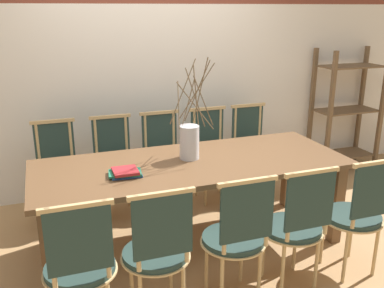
{
  "coord_description": "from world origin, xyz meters",
  "views": [
    {
      "loc": [
        -1.09,
        -3.06,
        1.93
      ],
      "look_at": [
        0.0,
        0.0,
        0.89
      ],
      "focal_mm": 40.0,
      "sensor_mm": 36.0,
      "label": 1
    }
  ],
  "objects_px": {
    "dining_table": "(192,172)",
    "book_stack": "(126,173)",
    "shelving_rack": "(346,111)",
    "chair_far_center": "(164,157)",
    "vase_centerpiece": "(190,140)",
    "chair_near_center": "(237,234)"
  },
  "relations": [
    {
      "from": "chair_far_center",
      "to": "vase_centerpiece",
      "type": "bearing_deg",
      "value": 91.49
    },
    {
      "from": "vase_centerpiece",
      "to": "chair_near_center",
      "type": "bearing_deg",
      "value": -89.24
    },
    {
      "from": "book_stack",
      "to": "shelving_rack",
      "type": "relative_size",
      "value": 0.18
    },
    {
      "from": "book_stack",
      "to": "shelving_rack",
      "type": "xyz_separation_m",
      "value": [
        2.93,
        1.19,
        -0.03
      ]
    },
    {
      "from": "vase_centerpiece",
      "to": "chair_far_center",
      "type": "bearing_deg",
      "value": 91.49
    },
    {
      "from": "dining_table",
      "to": "book_stack",
      "type": "relative_size",
      "value": 9.72
    },
    {
      "from": "shelving_rack",
      "to": "vase_centerpiece",
      "type": "bearing_deg",
      "value": -157.16
    },
    {
      "from": "chair_far_center",
      "to": "book_stack",
      "type": "xyz_separation_m",
      "value": [
        -0.55,
        -0.93,
        0.25
      ]
    },
    {
      "from": "chair_far_center",
      "to": "book_stack",
      "type": "bearing_deg",
      "value": 59.24
    },
    {
      "from": "dining_table",
      "to": "book_stack",
      "type": "bearing_deg",
      "value": -168.47
    },
    {
      "from": "chair_near_center",
      "to": "vase_centerpiece",
      "type": "distance_m",
      "value": 0.98
    },
    {
      "from": "book_stack",
      "to": "chair_far_center",
      "type": "bearing_deg",
      "value": 59.24
    },
    {
      "from": "chair_far_center",
      "to": "vase_centerpiece",
      "type": "height_order",
      "value": "vase_centerpiece"
    },
    {
      "from": "dining_table",
      "to": "chair_near_center",
      "type": "bearing_deg",
      "value": -88.56
    },
    {
      "from": "dining_table",
      "to": "shelving_rack",
      "type": "distance_m",
      "value": 2.61
    },
    {
      "from": "dining_table",
      "to": "chair_far_center",
      "type": "height_order",
      "value": "chair_far_center"
    },
    {
      "from": "dining_table",
      "to": "chair_far_center",
      "type": "bearing_deg",
      "value": 90.74
    },
    {
      "from": "chair_near_center",
      "to": "shelving_rack",
      "type": "relative_size",
      "value": 0.64
    },
    {
      "from": "dining_table",
      "to": "vase_centerpiece",
      "type": "bearing_deg",
      "value": 84.2
    },
    {
      "from": "chair_far_center",
      "to": "book_stack",
      "type": "height_order",
      "value": "chair_far_center"
    },
    {
      "from": "chair_far_center",
      "to": "vase_centerpiece",
      "type": "relative_size",
      "value": 1.14
    },
    {
      "from": "dining_table",
      "to": "chair_near_center",
      "type": "distance_m",
      "value": 0.83
    }
  ]
}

